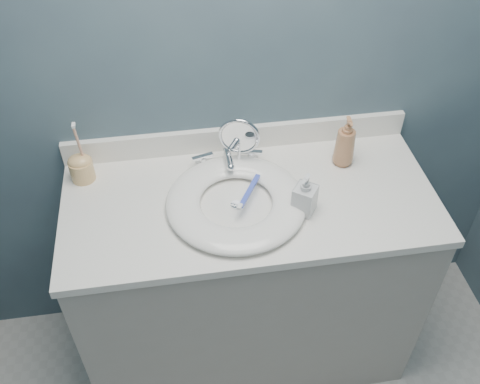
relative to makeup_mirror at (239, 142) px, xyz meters
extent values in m
cube|color=#3F525F|center=(0.01, 0.12, 0.21)|extent=(2.20, 0.02, 2.40)
cube|color=#ABA49C|center=(0.01, -0.15, -0.57)|extent=(1.20, 0.55, 0.85)
cube|color=white|center=(0.01, -0.15, -0.13)|extent=(1.22, 0.57, 0.03)
cube|color=white|center=(0.01, 0.11, -0.07)|extent=(1.22, 0.02, 0.09)
cylinder|color=silver|center=(-0.04, -0.18, -0.11)|extent=(0.04, 0.04, 0.01)
cube|color=silver|center=(-0.04, 0.03, -0.11)|extent=(0.22, 0.05, 0.01)
cylinder|color=silver|center=(-0.04, 0.03, -0.08)|extent=(0.03, 0.03, 0.06)
cylinder|color=silver|center=(-0.04, -0.02, -0.05)|extent=(0.02, 0.09, 0.02)
sphere|color=silver|center=(-0.04, -0.06, -0.05)|extent=(0.03, 0.03, 0.03)
cylinder|color=silver|center=(-0.12, 0.03, -0.09)|extent=(0.02, 0.02, 0.03)
cube|color=silver|center=(-0.12, 0.03, -0.07)|extent=(0.08, 0.03, 0.01)
cylinder|color=silver|center=(0.05, 0.03, -0.09)|extent=(0.02, 0.02, 0.03)
cube|color=silver|center=(0.05, 0.03, -0.07)|extent=(0.08, 0.03, 0.01)
cylinder|color=silver|center=(0.00, 0.00, -0.11)|extent=(0.08, 0.08, 0.01)
cylinder|color=silver|center=(0.00, 0.00, -0.06)|extent=(0.01, 0.01, 0.10)
torus|color=silver|center=(0.00, 0.00, 0.02)|extent=(0.14, 0.05, 0.14)
cylinder|color=white|center=(0.00, 0.00, 0.02)|extent=(0.11, 0.04, 0.12)
imported|color=#AA734C|center=(0.36, -0.03, -0.02)|extent=(0.08, 0.08, 0.19)
imported|color=silver|center=(0.17, -0.24, -0.04)|extent=(0.09, 0.09, 0.15)
cylinder|color=#E3B471|center=(-0.53, 0.03, -0.07)|extent=(0.08, 0.08, 0.08)
ellipsoid|color=#E3B471|center=(-0.53, 0.03, -0.04)|extent=(0.08, 0.07, 0.05)
cylinder|color=#DE9D7E|center=(-0.52, 0.03, 0.03)|extent=(0.02, 0.03, 0.15)
cube|color=white|center=(-0.52, 0.02, 0.11)|extent=(0.01, 0.02, 0.01)
cube|color=blue|center=(0.01, -0.17, -0.07)|extent=(0.09, 0.14, 0.01)
cube|color=white|center=(-0.04, -0.24, -0.06)|extent=(0.02, 0.03, 0.01)
camera|label=1|loc=(-0.21, -1.38, 1.10)|focal=40.00mm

